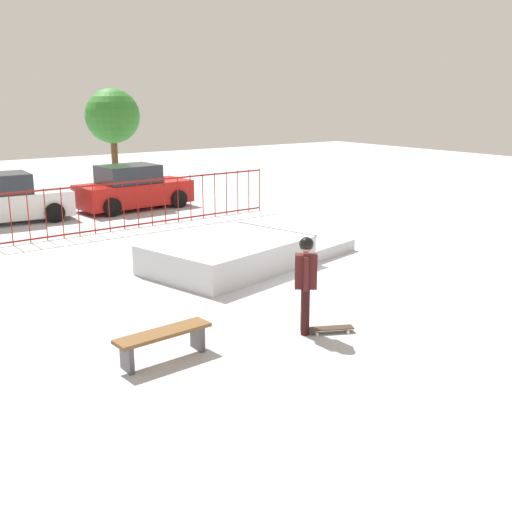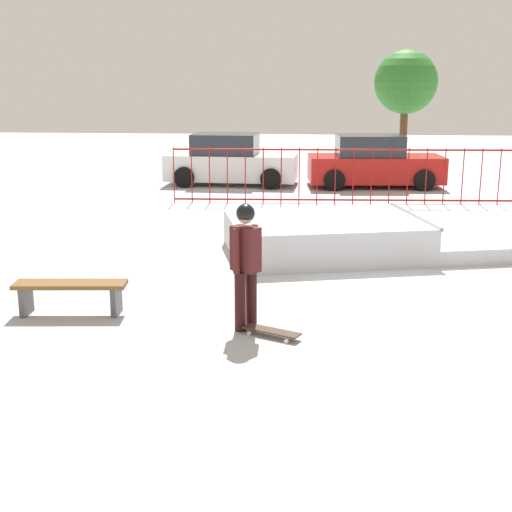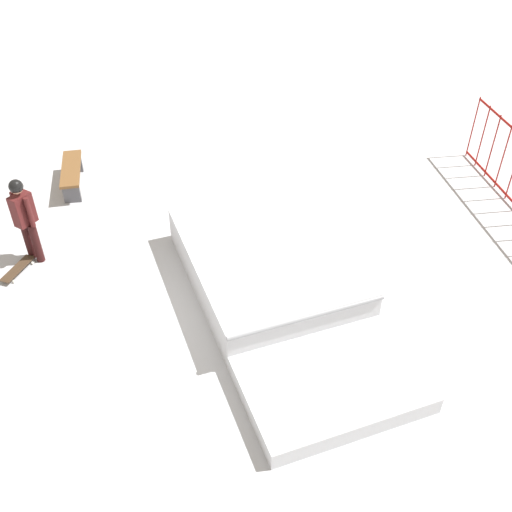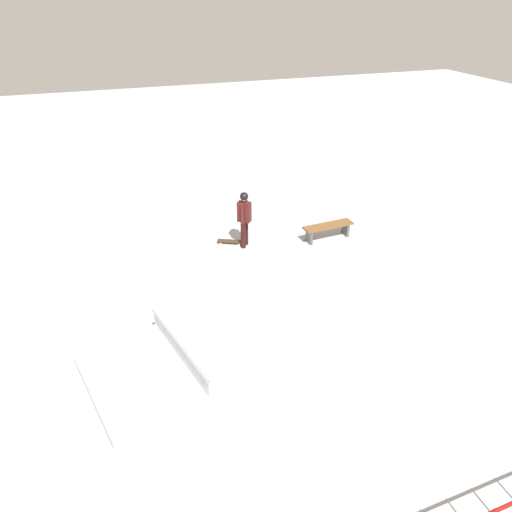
{
  "view_description": "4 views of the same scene",
  "coord_description": "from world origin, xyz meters",
  "px_view_note": "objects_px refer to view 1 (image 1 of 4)",
  "views": [
    {
      "loc": [
        -8.47,
        -11.25,
        4.09
      ],
      "look_at": [
        -1.34,
        -1.32,
        0.9
      ],
      "focal_mm": 43.9,
      "sensor_mm": 36.0,
      "label": 1
    },
    {
      "loc": [
        -0.9,
        -12.32,
        3.33
      ],
      "look_at": [
        -1.61,
        -3.26,
        1.0
      ],
      "focal_mm": 49.13,
      "sensor_mm": 36.0,
      "label": 2
    },
    {
      "loc": [
        7.39,
        -0.27,
        6.99
      ],
      "look_at": [
        -0.57,
        0.7,
        0.6
      ],
      "focal_mm": 41.18,
      "sensor_mm": 36.0,
      "label": 3
    },
    {
      "loc": [
        2.08,
        8.77,
        6.88
      ],
      "look_at": [
        -1.35,
        -1.15,
        0.9
      ],
      "focal_mm": 33.58,
      "sensor_mm": 36.0,
      "label": 4
    }
  ],
  "objects_px": {
    "distant_tree": "(112,117)",
    "parked_car_white": "(3,201)",
    "park_bench": "(163,338)",
    "skateboard": "(331,328)",
    "skater": "(306,278)",
    "parked_car_red": "(133,189)",
    "skate_ramp": "(241,253)"
  },
  "relations": [
    {
      "from": "distant_tree",
      "to": "parked_car_white",
      "type": "bearing_deg",
      "value": -140.99
    },
    {
      "from": "park_bench",
      "to": "distant_tree",
      "type": "height_order",
      "value": "distant_tree"
    },
    {
      "from": "skateboard",
      "to": "parked_car_white",
      "type": "relative_size",
      "value": 0.19
    },
    {
      "from": "skater",
      "to": "skateboard",
      "type": "relative_size",
      "value": 2.14
    },
    {
      "from": "skater",
      "to": "distant_tree",
      "type": "distance_m",
      "value": 18.63
    },
    {
      "from": "parked_car_red",
      "to": "distant_tree",
      "type": "distance_m",
      "value": 5.73
    },
    {
      "from": "parked_car_white",
      "to": "distant_tree",
      "type": "bearing_deg",
      "value": 42.08
    },
    {
      "from": "skater",
      "to": "park_bench",
      "type": "bearing_deg",
      "value": -150.63
    },
    {
      "from": "skater",
      "to": "parked_car_white",
      "type": "bearing_deg",
      "value": 135.64
    },
    {
      "from": "parked_car_white",
      "to": "park_bench",
      "type": "bearing_deg",
      "value": -90.72
    },
    {
      "from": "parked_car_white",
      "to": "skater",
      "type": "bearing_deg",
      "value": -79.48
    },
    {
      "from": "skate_ramp",
      "to": "skateboard",
      "type": "height_order",
      "value": "skate_ramp"
    },
    {
      "from": "skater",
      "to": "parked_car_red",
      "type": "relative_size",
      "value": 0.41
    },
    {
      "from": "parked_car_red",
      "to": "distant_tree",
      "type": "height_order",
      "value": "distant_tree"
    },
    {
      "from": "skate_ramp",
      "to": "park_bench",
      "type": "distance_m",
      "value": 5.72
    },
    {
      "from": "skater",
      "to": "park_bench",
      "type": "height_order",
      "value": "skater"
    },
    {
      "from": "parked_car_white",
      "to": "parked_car_red",
      "type": "height_order",
      "value": "same"
    },
    {
      "from": "skater",
      "to": "parked_car_red",
      "type": "bearing_deg",
      "value": 116.1
    },
    {
      "from": "skate_ramp",
      "to": "parked_car_red",
      "type": "height_order",
      "value": "parked_car_red"
    },
    {
      "from": "parked_car_white",
      "to": "parked_car_red",
      "type": "xyz_separation_m",
      "value": [
        4.51,
        -0.13,
        0.0
      ]
    },
    {
      "from": "skate_ramp",
      "to": "parked_car_white",
      "type": "bearing_deg",
      "value": 97.14
    },
    {
      "from": "skate_ramp",
      "to": "distant_tree",
      "type": "relative_size",
      "value": 1.36
    },
    {
      "from": "park_bench",
      "to": "parked_car_white",
      "type": "distance_m",
      "value": 12.78
    },
    {
      "from": "skate_ramp",
      "to": "park_bench",
      "type": "relative_size",
      "value": 3.6
    },
    {
      "from": "skate_ramp",
      "to": "parked_car_red",
      "type": "relative_size",
      "value": 1.39
    },
    {
      "from": "park_bench",
      "to": "distant_tree",
      "type": "distance_m",
      "value": 19.09
    },
    {
      "from": "park_bench",
      "to": "parked_car_red",
      "type": "bearing_deg",
      "value": 67.01
    },
    {
      "from": "skater",
      "to": "park_bench",
      "type": "distance_m",
      "value": 2.68
    },
    {
      "from": "skateboard",
      "to": "parked_car_red",
      "type": "distance_m",
      "value": 13.53
    },
    {
      "from": "distant_tree",
      "to": "skater",
      "type": "bearing_deg",
      "value": -103.38
    },
    {
      "from": "skate_ramp",
      "to": "distant_tree",
      "type": "height_order",
      "value": "distant_tree"
    },
    {
      "from": "skater",
      "to": "distant_tree",
      "type": "bearing_deg",
      "value": 114.82
    }
  ]
}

